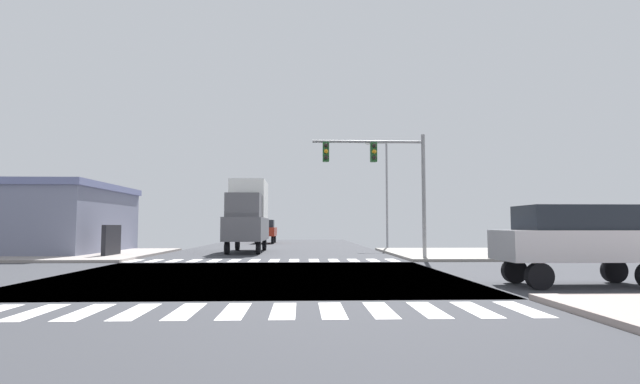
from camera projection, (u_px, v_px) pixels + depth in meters
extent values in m
cube|color=#34363B|center=(256.00, 276.00, 17.19)|extent=(14.00, 90.00, 0.05)
cube|color=#34363B|center=(256.00, 276.00, 17.19)|extent=(90.00, 12.00, 0.05)
cube|color=gray|center=(487.00, 253.00, 29.66)|extent=(12.00, 12.00, 0.14)
cube|color=gray|center=(54.00, 254.00, 28.66)|extent=(12.00, 12.00, 0.14)
cube|color=white|center=(35.00, 312.00, 9.77)|extent=(0.50, 2.00, 0.01)
cube|color=white|center=(86.00, 312.00, 9.81)|extent=(0.50, 2.00, 0.01)
cube|color=white|center=(136.00, 312.00, 9.85)|extent=(0.50, 2.00, 0.01)
cube|color=white|center=(185.00, 311.00, 9.89)|extent=(0.50, 2.00, 0.01)
cube|color=white|center=(235.00, 311.00, 9.93)|extent=(0.50, 2.00, 0.01)
cube|color=white|center=(284.00, 311.00, 9.96)|extent=(0.50, 2.00, 0.01)
cube|color=white|center=(332.00, 310.00, 10.00)|extent=(0.50, 2.00, 0.01)
cube|color=white|center=(380.00, 310.00, 10.04)|extent=(0.50, 2.00, 0.01)
cube|color=white|center=(428.00, 310.00, 10.08)|extent=(0.50, 2.00, 0.01)
cube|color=white|center=(475.00, 309.00, 10.12)|extent=(0.50, 2.00, 0.01)
cube|color=white|center=(523.00, 309.00, 10.15)|extent=(0.50, 2.00, 0.01)
cube|color=white|center=(134.00, 261.00, 24.21)|extent=(0.50, 2.00, 0.01)
cube|color=white|center=(154.00, 261.00, 24.25)|extent=(0.50, 2.00, 0.01)
cube|color=white|center=(174.00, 261.00, 24.29)|extent=(0.50, 2.00, 0.01)
cube|color=white|center=(194.00, 261.00, 24.33)|extent=(0.50, 2.00, 0.01)
cube|color=white|center=(215.00, 261.00, 24.36)|extent=(0.50, 2.00, 0.01)
cube|color=white|center=(235.00, 261.00, 24.40)|extent=(0.50, 2.00, 0.01)
cube|color=white|center=(254.00, 260.00, 24.44)|extent=(0.50, 2.00, 0.01)
cube|color=white|center=(274.00, 260.00, 24.48)|extent=(0.50, 2.00, 0.01)
cube|color=white|center=(294.00, 260.00, 24.52)|extent=(0.50, 2.00, 0.01)
cube|color=white|center=(314.00, 260.00, 24.56)|extent=(0.50, 2.00, 0.01)
cube|color=white|center=(334.00, 260.00, 24.59)|extent=(0.50, 2.00, 0.01)
cube|color=white|center=(353.00, 260.00, 24.63)|extent=(0.50, 2.00, 0.01)
cube|color=white|center=(373.00, 260.00, 24.67)|extent=(0.50, 2.00, 0.01)
cube|color=white|center=(392.00, 260.00, 24.71)|extent=(0.50, 2.00, 0.01)
cylinder|color=gray|center=(424.00, 197.00, 25.14)|extent=(0.20, 0.20, 6.52)
cylinder|color=gray|center=(368.00, 142.00, 25.23)|extent=(5.78, 0.14, 0.14)
cube|color=#1E5123|center=(374.00, 152.00, 25.20)|extent=(0.32, 0.40, 1.00)
sphere|color=black|center=(374.00, 146.00, 24.98)|extent=(0.22, 0.22, 0.22)
sphere|color=orange|center=(374.00, 152.00, 24.96)|extent=(0.22, 0.22, 0.22)
sphere|color=black|center=(374.00, 157.00, 24.94)|extent=(0.22, 0.22, 0.22)
cube|color=#1E5123|center=(326.00, 152.00, 25.11)|extent=(0.32, 0.40, 1.00)
sphere|color=black|center=(326.00, 145.00, 24.88)|extent=(0.22, 0.22, 0.22)
sphere|color=orange|center=(326.00, 151.00, 24.86)|extent=(0.22, 0.22, 0.22)
sphere|color=black|center=(326.00, 157.00, 24.84)|extent=(0.22, 0.22, 0.22)
cylinder|color=gray|center=(387.00, 195.00, 37.88)|extent=(0.16, 0.16, 8.37)
cylinder|color=gray|center=(378.00, 143.00, 38.13)|extent=(1.40, 0.10, 0.10)
ellipsoid|color=silver|center=(369.00, 143.00, 38.10)|extent=(0.60, 0.32, 0.20)
cube|color=slate|center=(13.00, 222.00, 30.60)|extent=(12.27, 9.85, 3.97)
cube|color=slate|center=(15.00, 188.00, 30.75)|extent=(12.57, 10.15, 0.40)
cube|color=black|center=(111.00, 241.00, 26.90)|extent=(0.24, 2.20, 1.80)
cylinder|color=black|center=(539.00, 276.00, 13.26)|extent=(0.74, 0.26, 0.74)
cylinder|color=black|center=(514.00, 271.00, 14.82)|extent=(0.74, 0.26, 0.74)
cylinder|color=black|center=(614.00, 271.00, 14.94)|extent=(0.74, 0.26, 0.74)
cube|color=#B6B4BA|center=(578.00, 245.00, 14.16)|extent=(4.60, 1.96, 0.88)
cube|color=black|center=(577.00, 218.00, 14.21)|extent=(3.22, 1.69, 0.72)
cylinder|color=black|center=(273.00, 240.00, 47.38)|extent=(0.26, 0.74, 0.74)
cylinder|color=black|center=(256.00, 240.00, 47.31)|extent=(0.26, 0.74, 0.74)
cylinder|color=black|center=(275.00, 239.00, 50.83)|extent=(0.26, 0.74, 0.74)
cylinder|color=black|center=(259.00, 239.00, 50.77)|extent=(0.26, 0.74, 0.74)
cube|color=maroon|center=(266.00, 232.00, 49.13)|extent=(2.00, 5.10, 0.86)
cube|color=black|center=(265.00, 224.00, 48.30)|extent=(1.76, 1.78, 0.75)
cylinder|color=black|center=(258.00, 248.00, 29.87)|extent=(0.26, 0.80, 0.80)
cylinder|color=black|center=(227.00, 248.00, 29.80)|extent=(0.26, 0.80, 0.80)
cylinder|color=black|center=(264.00, 245.00, 34.75)|extent=(0.26, 0.80, 0.80)
cylinder|color=black|center=(237.00, 245.00, 34.68)|extent=(0.26, 0.80, 0.80)
cube|color=#57565D|center=(247.00, 229.00, 32.35)|extent=(2.40, 7.20, 1.49)
cube|color=white|center=(249.00, 200.00, 33.57)|extent=(2.30, 4.18, 2.56)
cube|color=#57565D|center=(244.00, 205.00, 30.30)|extent=(2.11, 2.02, 1.49)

